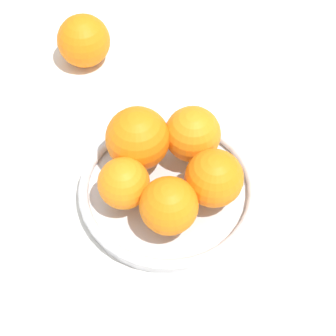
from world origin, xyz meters
TOP-DOWN VIEW (x-y plane):
  - ground_plane at (0.00, 0.00)m, footprint 4.00×4.00m
  - fruit_bowl at (0.00, 0.00)m, footprint 0.23×0.23m
  - orange_pile at (-0.00, 0.01)m, footprint 0.19×0.18m
  - stray_orange at (-0.24, 0.15)m, footprint 0.08×0.08m

SIDE VIEW (x-z plane):
  - ground_plane at x=0.00m, z-range 0.00..0.00m
  - fruit_bowl at x=0.00m, z-range 0.00..0.03m
  - stray_orange at x=-0.24m, z-range 0.00..0.08m
  - orange_pile at x=0.00m, z-range 0.02..0.11m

